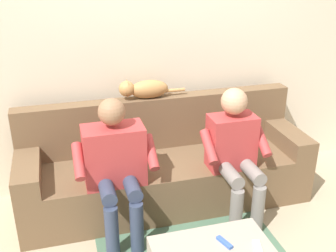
{
  "coord_description": "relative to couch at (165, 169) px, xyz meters",
  "views": [
    {
      "loc": [
        0.81,
        2.88,
        2.07
      ],
      "look_at": [
        0.0,
        -0.03,
        0.74
      ],
      "focal_mm": 44.14,
      "sensor_mm": 36.0,
      "label": 1
    }
  ],
  "objects": [
    {
      "name": "person_right_seated",
      "position": [
        0.47,
        0.33,
        0.31
      ],
      "size": [
        0.6,
        0.51,
        1.08
      ],
      "color": "#B23838",
      "rests_on": "ground"
    },
    {
      "name": "cat_on_backrest",
      "position": [
        0.12,
        -0.23,
        0.66
      ],
      "size": [
        0.57,
        0.14,
        0.17
      ],
      "color": "#B7844C",
      "rests_on": "couch"
    },
    {
      "name": "ground_plane",
      "position": [
        0.0,
        0.72,
        -0.3
      ],
      "size": [
        8.0,
        8.0,
        0.0
      ],
      "primitive_type": "plane",
      "color": "tan"
    },
    {
      "name": "person_left_seated",
      "position": [
        -0.47,
        0.37,
        0.31
      ],
      "size": [
        0.52,
        0.52,
        1.08
      ],
      "color": "#B23838",
      "rests_on": "ground"
    },
    {
      "name": "remote_white",
      "position": [
        -0.26,
        1.2,
        0.06
      ],
      "size": [
        0.07,
        0.13,
        0.02
      ],
      "primitive_type": "cube",
      "rotation": [
        0.0,
        0.0,
        1.3
      ],
      "color": "white",
      "rests_on": "coffee_table"
    },
    {
      "name": "remote_blue",
      "position": [
        -0.08,
        1.1,
        0.06
      ],
      "size": [
        0.07,
        0.13,
        0.02
      ],
      "primitive_type": "cube",
      "rotation": [
        0.0,
        0.0,
        5.04
      ],
      "color": "#3860B7",
      "rests_on": "coffee_table"
    },
    {
      "name": "back_wall",
      "position": [
        0.0,
        -0.44,
        0.98
      ],
      "size": [
        5.45,
        0.06,
        2.55
      ],
      "primitive_type": "cube",
      "color": "beige",
      "rests_on": "ground"
    },
    {
      "name": "couch",
      "position": [
        0.0,
        0.0,
        0.0
      ],
      "size": [
        2.42,
        0.71,
        0.87
      ],
      "color": "brown",
      "rests_on": "ground"
    }
  ]
}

